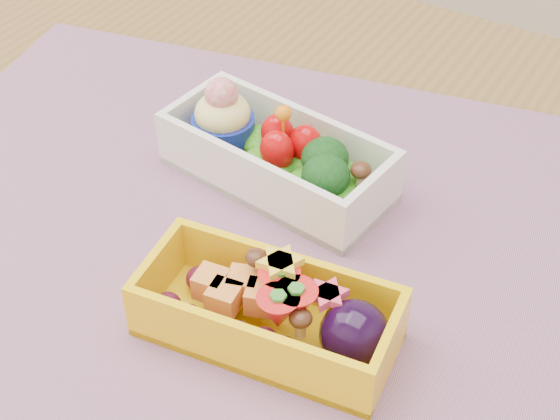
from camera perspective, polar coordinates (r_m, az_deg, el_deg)
The scene contains 4 objects.
table at distance 0.65m, azimuth -4.92°, elevation -8.69°, with size 1.20×0.80×0.75m.
placemat at distance 0.57m, azimuth -0.91°, elevation -2.93°, with size 0.59×0.45×0.00m, color gray.
bento_white at distance 0.61m, azimuth -0.26°, elevation 3.70°, with size 0.18×0.09×0.07m.
bento_yellow at distance 0.50m, azimuth -0.49°, elevation -6.95°, with size 0.16×0.09×0.05m.
Camera 1 is at (0.26, -0.33, 1.15)m, focal length 53.95 mm.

